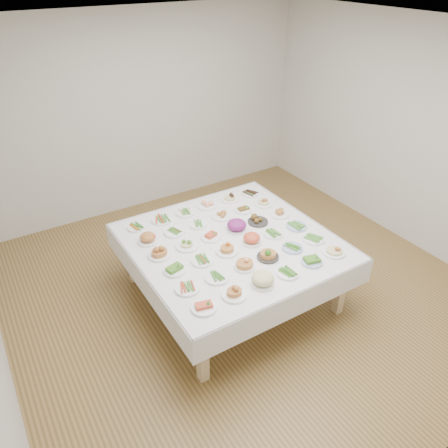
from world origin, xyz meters
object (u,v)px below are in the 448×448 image
dish_35 (250,193)px  dish_0 (204,305)px  dish_18 (159,250)px  display_table (231,246)px

dish_35 → dish_0: bearing=-135.4°
dish_18 → dish_35: dish_18 is taller
display_table → dish_35: size_ratio=10.13×
dish_35 → display_table: bearing=-135.4°
display_table → dish_35: 1.07m
dish_0 → dish_35: dish_0 is taller
display_table → dish_18: (-0.76, 0.15, 0.14)m
display_table → dish_0: dish_0 is taller
display_table → dish_0: size_ratio=9.35×
display_table → dish_18: dish_18 is taller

